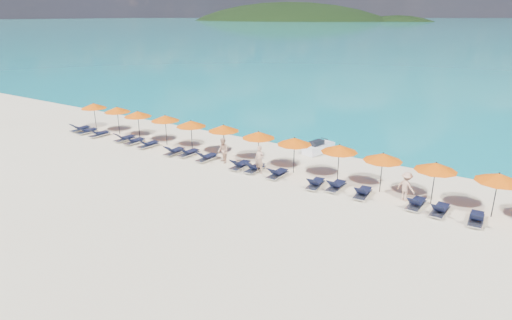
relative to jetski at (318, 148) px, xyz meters
The scene contains 37 objects.
ground 9.70m from the jetski, 95.11° to the right, with size 1400.00×1400.00×0.00m, color beige.
headland_main 610.95m from the jetski, 119.57° to the left, with size 374.00×242.00×126.50m.
headland_small 571.75m from the jetski, 105.33° to the left, with size 162.00×126.00×85.50m.
jetski is the anchor object (origin of this frame).
beachgoer_a 5.81m from the jetski, 102.85° to the right, with size 0.62×0.41×1.71m, color tan.
beachgoer_b 6.88m from the jetski, 128.51° to the right, with size 0.81×0.47×1.67m, color tan.
beachgoer_c 8.80m from the jetski, 33.99° to the right, with size 1.01×0.47×1.56m, color tan.
umbrella_0 19.02m from the jetski, 166.53° to the right, with size 2.10×2.10×2.28m.
umbrella_1 16.29m from the jetski, 164.53° to the right, with size 2.10×2.10×2.28m.
umbrella_2 13.90m from the jetski, 160.92° to the right, with size 2.10×2.10×2.28m.
umbrella_3 11.31m from the jetski, 157.01° to the right, with size 2.10×2.10×2.28m.
umbrella_4 9.04m from the jetski, 149.03° to the right, with size 2.10×2.10×2.28m.
umbrella_5 6.80m from the jetski, 139.20° to the right, with size 2.10×2.10×2.28m.
umbrella_6 5.20m from the jetski, 115.38° to the right, with size 2.10×2.10×2.28m.
umbrella_7 4.77m from the jetski, 84.15° to the right, with size 2.10×2.10×2.28m.
umbrella_8 5.70m from the jetski, 52.99° to the right, with size 2.10×2.10×2.28m.
umbrella_9 7.57m from the jetski, 37.83° to the right, with size 2.10×2.10×2.28m.
umbrella_10 9.81m from the jetski, 28.30° to the right, with size 2.10×2.10×2.28m.
umbrella_11 12.29m from the jetski, 22.06° to the right, with size 2.10×2.10×2.28m.
lounger_0 19.82m from the jetski, 163.76° to the right, with size 0.66×1.71×0.66m.
lounger_1 18.82m from the jetski, 162.36° to the right, with size 0.72×1.74×0.66m.
lounger_2 17.34m from the jetski, 160.67° to the right, with size 0.65×1.71×0.66m.
lounger_3 14.71m from the jetski, 158.11° to the right, with size 0.75×1.74×0.66m.
lounger_4 13.67m from the jetski, 155.79° to the right, with size 0.66×1.71×0.66m.
lounger_5 12.31m from the jetski, 152.76° to the right, with size 0.72×1.73×0.66m.
lounger_6 10.04m from the jetski, 144.55° to the right, with size 0.68×1.72×0.66m.
lounger_7 9.04m from the jetski, 142.31° to the right, with size 0.75×1.74×0.66m.
lounger_8 7.83m from the jetski, 134.13° to the right, with size 0.68×1.72×0.66m.
lounger_9 6.28m from the jetski, 115.72° to the right, with size 0.64×1.71×0.66m.
lounger_10 5.83m from the jetski, 106.44° to the right, with size 0.65×1.71×0.66m.
lounger_11 5.68m from the jetski, 89.86° to the right, with size 0.64×1.71×0.66m.
lounger_12 6.42m from the jetski, 66.03° to the right, with size 0.78×1.75×0.66m.
lounger_13 6.66m from the jetski, 56.25° to the right, with size 0.62×1.70×0.66m.
lounger_14 7.74m from the jetski, 47.03° to the right, with size 0.73×1.74×0.66m.
lounger_15 9.71m from the jetski, 34.57° to the right, with size 0.74×1.74×0.66m.
lounger_16 10.73m from the jetski, 31.60° to the right, with size 0.71×1.73×0.66m.
lounger_17 12.18m from the jetski, 27.96° to the right, with size 0.69×1.72×0.66m.
Camera 1 is at (12.85, -16.62, 9.23)m, focal length 30.00 mm.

